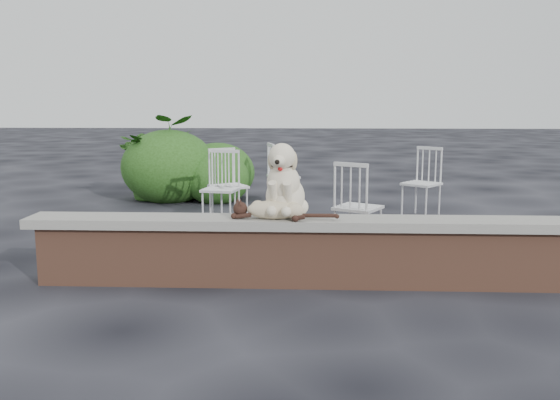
{
  "coord_description": "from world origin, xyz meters",
  "views": [
    {
      "loc": [
        -0.71,
        -5.05,
        1.56
      ],
      "look_at": [
        -0.95,
        0.2,
        0.7
      ],
      "focal_mm": 39.1,
      "sensor_mm": 36.0,
      "label": 1
    }
  ],
  "objects_px": {
    "cat": "(275,209)",
    "chair_c": "(358,206)",
    "dog": "(285,179)",
    "potted_plant_a": "(154,157)",
    "chair_a": "(228,185)",
    "chair_b": "(221,188)",
    "chair_d": "(421,182)",
    "chair_e": "(283,175)",
    "potted_plant_b": "(157,165)"
  },
  "relations": [
    {
      "from": "dog",
      "to": "potted_plant_a",
      "type": "height_order",
      "value": "potted_plant_a"
    },
    {
      "from": "chair_e",
      "to": "potted_plant_b",
      "type": "height_order",
      "value": "potted_plant_b"
    },
    {
      "from": "cat",
      "to": "chair_d",
      "type": "relative_size",
      "value": 1.12
    },
    {
      "from": "dog",
      "to": "chair_b",
      "type": "bearing_deg",
      "value": 120.58
    },
    {
      "from": "cat",
      "to": "chair_b",
      "type": "relative_size",
      "value": 1.12
    },
    {
      "from": "dog",
      "to": "potted_plant_b",
      "type": "height_order",
      "value": "dog"
    },
    {
      "from": "chair_c",
      "to": "potted_plant_b",
      "type": "bearing_deg",
      "value": -19.67
    },
    {
      "from": "cat",
      "to": "chair_a",
      "type": "bearing_deg",
      "value": 115.14
    },
    {
      "from": "chair_e",
      "to": "chair_a",
      "type": "bearing_deg",
      "value": 132.69
    },
    {
      "from": "chair_a",
      "to": "chair_e",
      "type": "height_order",
      "value": "same"
    },
    {
      "from": "chair_b",
      "to": "potted_plant_b",
      "type": "distance_m",
      "value": 2.59
    },
    {
      "from": "dog",
      "to": "cat",
      "type": "height_order",
      "value": "dog"
    },
    {
      "from": "chair_d",
      "to": "potted_plant_a",
      "type": "distance_m",
      "value": 4.22
    },
    {
      "from": "chair_a",
      "to": "potted_plant_b",
      "type": "distance_m",
      "value": 2.39
    },
    {
      "from": "chair_a",
      "to": "potted_plant_a",
      "type": "height_order",
      "value": "potted_plant_a"
    },
    {
      "from": "cat",
      "to": "chair_b",
      "type": "xyz_separation_m",
      "value": [
        -0.82,
        2.57,
        -0.2
      ]
    },
    {
      "from": "chair_a",
      "to": "potted_plant_a",
      "type": "relative_size",
      "value": 0.7
    },
    {
      "from": "chair_b",
      "to": "cat",
      "type": "bearing_deg",
      "value": -61.23
    },
    {
      "from": "chair_b",
      "to": "chair_c",
      "type": "distance_m",
      "value": 2.05
    },
    {
      "from": "chair_a",
      "to": "chair_e",
      "type": "bearing_deg",
      "value": 26.25
    },
    {
      "from": "chair_a",
      "to": "chair_e",
      "type": "xyz_separation_m",
      "value": [
        0.68,
        1.11,
        0.0
      ]
    },
    {
      "from": "dog",
      "to": "chair_d",
      "type": "height_order",
      "value": "dog"
    },
    {
      "from": "chair_b",
      "to": "potted_plant_b",
      "type": "xyz_separation_m",
      "value": [
        -1.36,
        2.21,
        0.06
      ]
    },
    {
      "from": "cat",
      "to": "potted_plant_a",
      "type": "relative_size",
      "value": 0.78
    },
    {
      "from": "chair_e",
      "to": "potted_plant_b",
      "type": "distance_m",
      "value": 2.25
    },
    {
      "from": "cat",
      "to": "chair_c",
      "type": "xyz_separation_m",
      "value": [
        0.8,
        1.32,
        -0.2
      ]
    },
    {
      "from": "dog",
      "to": "chair_d",
      "type": "distance_m",
      "value": 3.55
    },
    {
      "from": "chair_d",
      "to": "chair_c",
      "type": "distance_m",
      "value": 2.15
    },
    {
      "from": "chair_e",
      "to": "potted_plant_b",
      "type": "relative_size",
      "value": 0.89
    },
    {
      "from": "dog",
      "to": "chair_c",
      "type": "bearing_deg",
      "value": 68.41
    },
    {
      "from": "chair_b",
      "to": "chair_e",
      "type": "xyz_separation_m",
      "value": [
        0.73,
        1.4,
        0.0
      ]
    },
    {
      "from": "cat",
      "to": "chair_b",
      "type": "bearing_deg",
      "value": 117.87
    },
    {
      "from": "chair_c",
      "to": "potted_plant_b",
      "type": "relative_size",
      "value": 0.89
    },
    {
      "from": "chair_e",
      "to": "potted_plant_a",
      "type": "distance_m",
      "value": 2.19
    },
    {
      "from": "chair_a",
      "to": "chair_d",
      "type": "xyz_separation_m",
      "value": [
        2.57,
        0.37,
        0.0
      ]
    },
    {
      "from": "chair_d",
      "to": "potted_plant_b",
      "type": "bearing_deg",
      "value": -161.37
    },
    {
      "from": "chair_a",
      "to": "dog",
      "type": "bearing_deg",
      "value": -105.06
    },
    {
      "from": "chair_b",
      "to": "chair_c",
      "type": "height_order",
      "value": "same"
    },
    {
      "from": "chair_a",
      "to": "chair_c",
      "type": "bearing_deg",
      "value": -76.86
    },
    {
      "from": "dog",
      "to": "chair_a",
      "type": "relative_size",
      "value": 0.69
    },
    {
      "from": "dog",
      "to": "cat",
      "type": "relative_size",
      "value": 0.61
    },
    {
      "from": "cat",
      "to": "chair_c",
      "type": "height_order",
      "value": "chair_c"
    },
    {
      "from": "chair_d",
      "to": "potted_plant_b",
      "type": "xyz_separation_m",
      "value": [
        -3.99,
        1.55,
        0.06
      ]
    },
    {
      "from": "chair_b",
      "to": "chair_d",
      "type": "relative_size",
      "value": 1.0
    },
    {
      "from": "chair_d",
      "to": "potted_plant_a",
      "type": "bearing_deg",
      "value": -159.15
    },
    {
      "from": "potted_plant_a",
      "to": "chair_a",
      "type": "bearing_deg",
      "value": -51.04
    },
    {
      "from": "chair_b",
      "to": "chair_a",
      "type": "xyz_separation_m",
      "value": [
        0.06,
        0.28,
        0.0
      ]
    },
    {
      "from": "dog",
      "to": "chair_c",
      "type": "xyz_separation_m",
      "value": [
        0.72,
        1.17,
        -0.43
      ]
    },
    {
      "from": "chair_e",
      "to": "potted_plant_b",
      "type": "xyz_separation_m",
      "value": [
        -2.09,
        0.81,
        0.06
      ]
    },
    {
      "from": "potted_plant_b",
      "to": "chair_d",
      "type": "bearing_deg",
      "value": -21.28
    }
  ]
}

